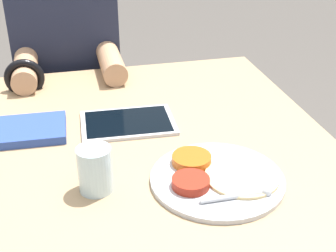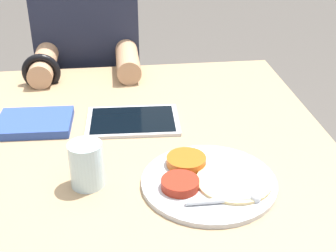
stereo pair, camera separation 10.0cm
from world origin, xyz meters
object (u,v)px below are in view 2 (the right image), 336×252
Objects in this scene: tablet_device at (134,121)px; drinking_glass at (88,165)px; thali_tray at (209,180)px; red_notebook at (36,123)px; person_diner at (93,97)px.

tablet_device is 0.27m from drinking_glass.
drinking_glass reaches higher than tablet_device.
thali_tray reaches higher than tablet_device.
red_notebook is 0.23m from tablet_device.
tablet_device is (-0.13, 0.27, -0.00)m from thali_tray.
tablet_device is at bearing -77.07° from person_diner.
person_diner is at bearing 77.80° from red_notebook.
person_diner is at bearing 107.46° from thali_tray.
red_notebook is 1.97× the size of drinking_glass.
thali_tray is 0.46m from red_notebook.
tablet_device is at bearing 115.59° from thali_tray.
tablet_device is 2.53× the size of drinking_glass.
red_notebook is 0.78× the size of tablet_device.
drinking_glass is at bearing -62.31° from red_notebook.
tablet_device is at bearing -1.95° from red_notebook.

